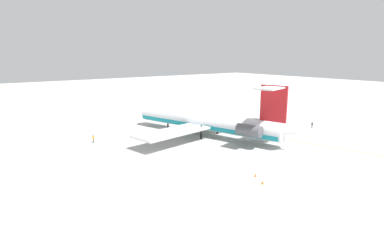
% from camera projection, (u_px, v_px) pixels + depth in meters
% --- Properties ---
extents(ground, '(381.54, 381.54, 0.00)m').
position_uv_depth(ground, '(229.00, 128.00, 86.65)').
color(ground, '#ADADA8').
extents(main_jetliner, '(44.91, 40.21, 13.29)m').
position_uv_depth(main_jetliner, '(209.00, 122.00, 77.80)').
color(main_jetliner, silver).
rests_on(main_jetliner, ground).
extents(ground_crew_near_nose, '(0.29, 0.46, 1.81)m').
position_uv_depth(ground_crew_near_nose, '(93.00, 138.00, 72.54)').
color(ground_crew_near_nose, black).
rests_on(ground_crew_near_nose, ground).
extents(ground_crew_near_tail, '(0.28, 0.37, 1.71)m').
position_uv_depth(ground_crew_near_tail, '(312.00, 124.00, 86.79)').
color(ground_crew_near_tail, black).
rests_on(ground_crew_near_tail, ground).
extents(safety_cone_nose, '(0.40, 0.40, 0.55)m').
position_uv_depth(safety_cone_nose, '(180.00, 112.00, 109.24)').
color(safety_cone_nose, '#EA590F').
rests_on(safety_cone_nose, ground).
extents(safety_cone_wingtip, '(0.40, 0.40, 0.55)m').
position_uv_depth(safety_cone_wingtip, '(255.00, 175.00, 52.51)').
color(safety_cone_wingtip, '#EA590F').
rests_on(safety_cone_wingtip, ground).
extents(safety_cone_tail, '(0.40, 0.40, 0.55)m').
position_uv_depth(safety_cone_tail, '(263.00, 182.00, 49.52)').
color(safety_cone_tail, '#EA590F').
rests_on(safety_cone_tail, ground).
extents(taxiway_centreline, '(92.51, 23.53, 0.01)m').
position_uv_depth(taxiway_centreline, '(231.00, 130.00, 84.57)').
color(taxiway_centreline, gold).
rests_on(taxiway_centreline, ground).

